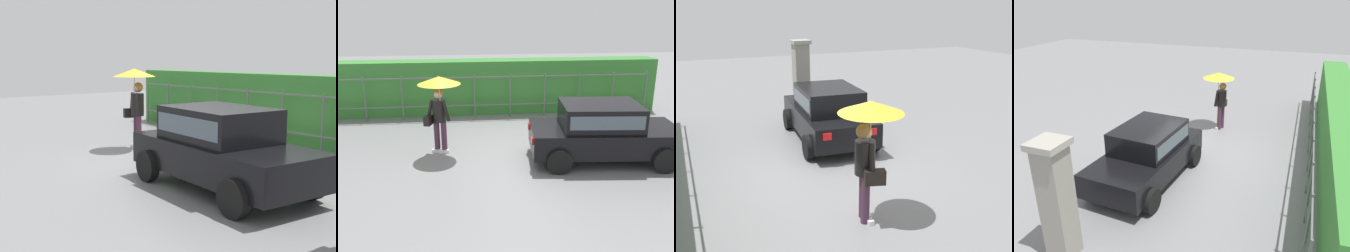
% 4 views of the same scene
% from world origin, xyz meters
% --- Properties ---
extents(ground_plane, '(40.00, 40.00, 0.00)m').
position_xyz_m(ground_plane, '(0.00, 0.00, 0.00)').
color(ground_plane, slate).
extents(car, '(3.85, 2.11, 1.48)m').
position_xyz_m(car, '(1.77, -0.66, 0.80)').
color(car, black).
rests_on(car, ground).
extents(pedestrian, '(1.08, 1.08, 2.08)m').
position_xyz_m(pedestrian, '(-2.31, 0.22, 1.58)').
color(pedestrian, '#47283D').
rests_on(pedestrian, ground).
extents(fence_section, '(11.07, 0.05, 1.50)m').
position_xyz_m(fence_section, '(-0.72, 3.38, 0.83)').
color(fence_section, '#59605B').
rests_on(fence_section, ground).
extents(hedge_row, '(12.02, 0.90, 1.90)m').
position_xyz_m(hedge_row, '(-0.72, 4.10, 0.95)').
color(hedge_row, '#387F33').
rests_on(hedge_row, ground).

